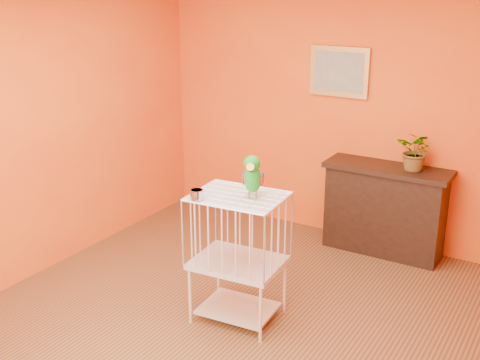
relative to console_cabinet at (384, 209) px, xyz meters
The scene contains 8 objects.
ground 2.18m from the console_cabinet, 107.16° to the right, with size 4.50×4.50×0.00m, color brown.
room_shell 2.41m from the console_cabinet, 107.16° to the right, with size 4.50×4.50×4.50m.
console_cabinet is the anchor object (origin of this frame).
potted_plant 0.65m from the console_cabinet, ahead, with size 0.35×0.38×0.30m, color #26722D.
framed_picture 1.45m from the console_cabinet, 163.90° to the left, with size 0.62×0.04×0.50m.
birdcage 1.93m from the console_cabinet, 107.92° to the right, with size 0.73×0.58×1.06m.
feed_cup 2.31m from the console_cabinet, 111.57° to the right, with size 0.10×0.10×0.07m, color silver.
parrot 2.04m from the console_cabinet, 104.57° to the right, with size 0.20×0.31×0.35m.
Camera 1 is at (2.28, -3.49, 2.65)m, focal length 45.00 mm.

